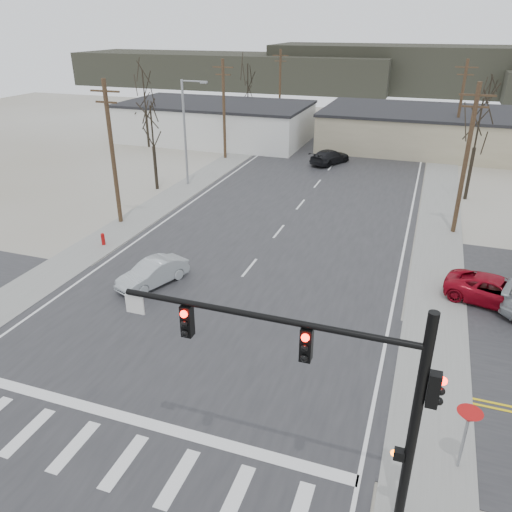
{
  "coord_description": "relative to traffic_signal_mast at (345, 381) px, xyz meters",
  "views": [
    {
      "loc": [
        9.15,
        -16.97,
        13.35
      ],
      "look_at": [
        1.62,
        4.54,
        2.6
      ],
      "focal_mm": 35.0,
      "sensor_mm": 36.0,
      "label": 1
    }
  ],
  "objects": [
    {
      "name": "ground",
      "position": [
        -7.89,
        6.2,
        -4.67
      ],
      "size": [
        140.0,
        140.0,
        0.0
      ],
      "primitive_type": "plane",
      "color": "#BABAB6",
      "rests_on": "ground"
    },
    {
      "name": "main_road",
      "position": [
        -7.89,
        21.2,
        -4.65
      ],
      "size": [
        18.0,
        110.0,
        0.05
      ],
      "primitive_type": "cube",
      "color": "#272629",
      "rests_on": "ground"
    },
    {
      "name": "cross_road",
      "position": [
        -7.89,
        6.2,
        -4.65
      ],
      "size": [
        90.0,
        10.0,
        0.04
      ],
      "primitive_type": "cube",
      "color": "#272629",
      "rests_on": "ground"
    },
    {
      "name": "sidewalk_left",
      "position": [
        -18.49,
        26.2,
        -4.64
      ],
      "size": [
        3.0,
        90.0,
        0.06
      ],
      "primitive_type": "cube",
      "color": "gray",
      "rests_on": "ground"
    },
    {
      "name": "sidewalk_right",
      "position": [
        2.71,
        26.2,
        -4.64
      ],
      "size": [
        3.0,
        90.0,
        0.06
      ],
      "primitive_type": "cube",
      "color": "gray",
      "rests_on": "ground"
    },
    {
      "name": "traffic_signal_mast",
      "position": [
        0.0,
        0.0,
        0.0
      ],
      "size": [
        8.95,
        0.43,
        7.2
      ],
      "color": "black",
      "rests_on": "ground"
    },
    {
      "name": "fire_hydrant",
      "position": [
        -18.09,
        14.2,
        -4.22
      ],
      "size": [
        0.24,
        0.24,
        0.87
      ],
      "color": "#A50C0C",
      "rests_on": "ground"
    },
    {
      "name": "yield_sign",
      "position": [
        3.61,
        2.7,
        -2.61
      ],
      "size": [
        0.8,
        0.8,
        2.35
      ],
      "color": "gray",
      "rests_on": "ground"
    },
    {
      "name": "building_left_far",
      "position": [
        -23.89,
        46.2,
        -2.42
      ],
      "size": [
        22.3,
        12.3,
        4.5
      ],
      "color": "silver",
      "rests_on": "ground"
    },
    {
      "name": "building_right_far",
      "position": [
        2.11,
        50.2,
        -2.52
      ],
      "size": [
        26.3,
        14.3,
        4.3
      ],
      "color": "tan",
      "rests_on": "ground"
    },
    {
      "name": "upole_left_b",
      "position": [
        -19.39,
        18.2,
        0.55
      ],
      "size": [
        2.2,
        0.3,
        10.0
      ],
      "color": "#4A3A22",
      "rests_on": "ground"
    },
    {
      "name": "upole_left_c",
      "position": [
        -19.39,
        38.2,
        0.55
      ],
      "size": [
        2.2,
        0.3,
        10.0
      ],
      "color": "#4A3A22",
      "rests_on": "ground"
    },
    {
      "name": "upole_left_d",
      "position": [
        -19.39,
        58.2,
        0.55
      ],
      "size": [
        2.2,
        0.3,
        10.0
      ],
      "color": "#4A3A22",
      "rests_on": "ground"
    },
    {
      "name": "upole_right_a",
      "position": [
        3.61,
        24.2,
        0.55
      ],
      "size": [
        2.2,
        0.3,
        10.0
      ],
      "color": "#4A3A22",
      "rests_on": "ground"
    },
    {
      "name": "upole_right_b",
      "position": [
        3.61,
        46.2,
        0.55
      ],
      "size": [
        2.2,
        0.3,
        10.0
      ],
      "color": "#4A3A22",
      "rests_on": "ground"
    },
    {
      "name": "streetlight_main",
      "position": [
        -18.69,
        28.2,
        0.41
      ],
      "size": [
        2.4,
        0.25,
        9.0
      ],
      "color": "gray",
      "rests_on": "ground"
    },
    {
      "name": "tree_left_near",
      "position": [
        -20.89,
        26.2,
        0.55
      ],
      "size": [
        3.3,
        3.3,
        7.35
      ],
      "color": "black",
      "rests_on": "ground"
    },
    {
      "name": "tree_right_mid",
      "position": [
        4.61,
        32.2,
        1.26
      ],
      "size": [
        3.74,
        3.74,
        8.33
      ],
      "color": "black",
      "rests_on": "ground"
    },
    {
      "name": "tree_left_far",
      "position": [
        -21.89,
        52.2,
        1.61
      ],
      "size": [
        3.96,
        3.96,
        8.82
      ],
      "color": "black",
      "rests_on": "ground"
    },
    {
      "name": "tree_right_far",
      "position": [
        7.11,
        58.2,
        0.91
      ],
      "size": [
        3.52,
        3.52,
        7.84
      ],
      "color": "black",
      "rests_on": "ground"
    },
    {
      "name": "tree_left_mid",
      "position": [
        -29.89,
        40.2,
        1.61
      ],
      "size": [
        3.96,
        3.96,
        8.82
      ],
      "color": "black",
      "rests_on": "ground"
    },
    {
      "name": "hill_left",
      "position": [
        -42.89,
        98.2,
        -1.17
      ],
      "size": [
        70.0,
        18.0,
        7.0
      ],
      "primitive_type": "cube",
      "color": "#333026",
      "rests_on": "ground"
    },
    {
      "name": "hill_center",
      "position": [
        7.11,
        102.2,
        -0.17
      ],
      "size": [
        80.0,
        18.0,
        9.0
      ],
      "primitive_type": "cube",
      "color": "#333026",
      "rests_on": "ground"
    },
    {
      "name": "sedan_crossing",
      "position": [
        -12.24,
        10.49,
        -3.93
      ],
      "size": [
        2.89,
        4.45,
        1.39
      ],
      "primitive_type": "imported",
      "rotation": [
        0.0,
        0.0,
        -0.37
      ],
      "color": "#A0A7AA",
      "rests_on": "main_road"
    },
    {
      "name": "car_far_a",
      "position": [
        -8.3,
        39.46,
        -3.9
      ],
      "size": [
        3.91,
        5.4,
        1.45
      ],
      "primitive_type": "imported",
      "rotation": [
        0.0,
        0.0,
        2.72
      ],
      "color": "black",
      "rests_on": "main_road"
    },
    {
      "name": "car_far_b",
      "position": [
        -12.39,
        67.96,
        -3.93
      ],
      "size": [
        2.93,
        4.39,
        1.39
      ],
      "primitive_type": "imported",
      "rotation": [
        0.0,
        0.0,
        0.35
      ],
      "color": "black",
      "rests_on": "main_road"
    },
    {
      "name": "car_parked_red",
      "position": [
        5.55,
        14.52,
        -3.94
      ],
      "size": [
        5.48,
        3.53,
        1.41
      ],
      "primitive_type": "imported",
      "rotation": [
        0.0,
        0.0,
        1.32
      ],
      "color": "maroon",
      "rests_on": "parking_lot"
    }
  ]
}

